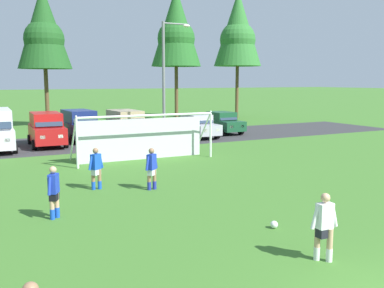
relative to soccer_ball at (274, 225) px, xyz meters
name	(u,v)px	position (x,y,z in m)	size (l,w,h in m)	color
ground_plane	(138,170)	(-0.56, 9.67, -0.11)	(400.00, 400.00, 0.00)	#3D7028
parking_lot_strip	(85,143)	(-0.56, 20.02, -0.11)	(52.00, 8.40, 0.01)	#333335
soccer_ball	(274,225)	(0.00, 0.00, 0.00)	(0.22, 0.22, 0.22)	white
soccer_goal	(143,136)	(0.65, 12.05, 1.18)	(7.46, 2.09, 2.57)	white
player_striker_near	(324,227)	(-0.41, -2.36, 0.71)	(0.73, 0.36, 1.64)	tan
player_midfield_center	(54,192)	(-5.44, 3.85, 0.71)	(0.50, 0.65, 1.64)	tan
player_defender_far	(152,169)	(-1.41, 5.83, 0.71)	(0.68, 0.46, 1.64)	#936B4C
player_winger_left	(96,169)	(-3.32, 6.86, 0.71)	(0.70, 0.41, 1.64)	#936B4C
parked_car_slot_center_left	(47,129)	(-3.10, 19.67, 1.00)	(2.27, 4.67, 2.16)	red
parked_car_slot_center	(79,125)	(-0.64, 21.14, 1.00)	(2.35, 4.71, 2.16)	navy
parked_car_slot_center_right	(126,125)	(2.22, 19.51, 1.00)	(2.27, 4.67, 2.16)	tan
parked_car_slot_right	(197,126)	(7.60, 18.95, 0.77)	(2.06, 4.21, 1.72)	#B2B2BC
parked_car_slot_far_right	(222,122)	(10.59, 20.30, 0.77)	(2.07, 4.22, 1.72)	#194C2D
tree_center_back	(44,30)	(-1.02, 31.98, 8.59)	(4.74, 4.74, 12.65)	brown
tree_mid_right	(176,29)	(11.85, 31.55, 9.24)	(5.09, 5.09, 13.58)	brown
tree_right_edge	(238,31)	(19.46, 31.78, 9.49)	(5.23, 5.23, 13.94)	brown
street_lamp	(166,83)	(3.63, 15.69, 3.94)	(2.00, 0.32, 7.82)	slate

